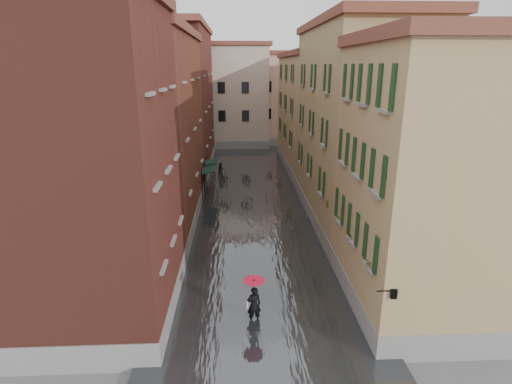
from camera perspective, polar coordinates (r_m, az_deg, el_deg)
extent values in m
plane|color=#5B5B5D|center=(21.05, 0.64, -12.85)|extent=(120.00, 120.00, 0.00)
cube|color=#3C3F43|center=(32.87, -0.66, -1.12)|extent=(10.00, 60.00, 0.20)
cube|color=brown|center=(17.66, -22.22, 2.62)|extent=(6.00, 8.00, 13.00)
cube|color=brown|center=(28.09, -14.97, 7.99)|extent=(6.00, 14.00, 12.50)
cube|color=brown|center=(42.67, -10.91, 12.41)|extent=(6.00, 16.00, 14.00)
cube|color=#A08A52|center=(18.67, 23.06, 0.89)|extent=(6.00, 8.00, 11.50)
cube|color=#98885C|center=(28.58, 13.93, 8.74)|extent=(6.00, 14.00, 13.00)
cube|color=#A08A52|center=(43.15, 8.27, 10.92)|extent=(6.00, 16.00, 11.50)
cube|color=#BFAA98|center=(56.29, -4.76, 13.35)|extent=(12.00, 9.00, 13.00)
cube|color=tan|center=(58.71, 4.36, 13.05)|extent=(10.00, 9.00, 12.00)
cube|color=black|center=(33.22, -6.71, 3.37)|extent=(1.09, 3.05, 0.31)
cylinder|color=black|center=(32.10, -7.70, 0.69)|extent=(0.06, 0.06, 2.80)
cylinder|color=black|center=(35.02, -7.30, 2.15)|extent=(0.06, 0.06, 2.80)
cube|color=black|center=(35.13, -6.50, 4.16)|extent=(1.09, 2.67, 0.31)
cylinder|color=black|center=(34.17, -7.41, 1.75)|extent=(0.06, 0.06, 2.80)
cylinder|color=black|center=(36.74, -7.09, 2.89)|extent=(0.06, 0.06, 2.80)
cylinder|color=black|center=(15.17, 17.97, -13.30)|extent=(0.60, 0.05, 0.05)
cube|color=black|center=(15.33, 19.02, -13.51)|extent=(0.22, 0.22, 0.35)
cube|color=beige|center=(15.33, 19.02, -13.51)|extent=(0.14, 0.14, 0.24)
cube|color=brown|center=(16.49, 16.29, -10.32)|extent=(0.22, 0.85, 0.18)
imported|color=#265926|center=(16.30, 16.42, -9.01)|extent=(0.59, 0.51, 0.66)
cube|color=brown|center=(18.72, 13.77, -6.61)|extent=(0.22, 0.85, 0.18)
imported|color=#265926|center=(18.56, 13.86, -5.43)|extent=(0.59, 0.51, 0.66)
cube|color=brown|center=(20.87, 11.95, -3.90)|extent=(0.22, 0.85, 0.18)
imported|color=#265926|center=(20.73, 12.03, -2.82)|extent=(0.59, 0.51, 0.66)
cube|color=brown|center=(23.05, 10.51, -1.72)|extent=(0.22, 0.85, 0.18)
imported|color=#265926|center=(22.92, 10.56, -0.73)|extent=(0.59, 0.51, 0.66)
imported|color=black|center=(17.78, -0.30, -15.86)|extent=(0.71, 0.56, 1.73)
cube|color=#BFB29F|center=(17.77, -1.25, -15.57)|extent=(0.08, 0.30, 0.38)
cylinder|color=black|center=(17.52, -0.30, -14.55)|extent=(0.02, 0.02, 1.00)
cone|color=red|center=(17.22, -0.31, -12.94)|extent=(0.96, 0.96, 0.28)
imported|color=black|center=(39.64, -5.01, 3.11)|extent=(0.85, 0.73, 1.53)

